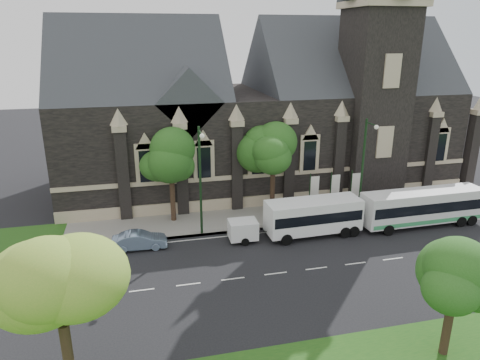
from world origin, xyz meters
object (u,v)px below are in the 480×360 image
object	(u,v)px
banner_flag_center	(334,189)
car_far_black	(44,254)
tree_park_east	(457,272)
shuttle_bus	(313,215)
tour_coach	(422,207)
tree_walk_left	(173,158)
street_lamp_mid	(201,176)
banner_flag_left	(313,191)
banner_flag_right	(354,187)
tree_park_near	(64,278)
street_lamp_near	(364,164)
tree_walk_right	(275,151)
sedan	(140,240)
box_trailer	(243,230)

from	to	relation	value
banner_flag_center	car_far_black	world-z (taller)	banner_flag_center
tree_park_east	car_far_black	distance (m)	26.65
shuttle_bus	tour_coach	bearing A→B (deg)	-4.06
tree_walk_left	street_lamp_mid	size ratio (longest dim) A/B	0.85
banner_flag_left	banner_flag_right	distance (m)	4.00
tree_park_near	street_lamp_near	xyz separation A→B (m)	(21.77, 15.86, -1.30)
tree_walk_right	sedan	bearing A→B (deg)	-158.70
tree_park_near	tree_walk_left	bearing A→B (deg)	72.95
tree_walk_left	banner_flag_left	xyz separation A→B (m)	(12.08, -1.70, -3.35)
tree_park_near	sedan	size ratio (longest dim) A/B	2.08
shuttle_bus	banner_flag_right	bearing A→B (deg)	33.01
tree_walk_left	banner_flag_right	world-z (taller)	tree_walk_left
tree_walk_left	box_trailer	bearing A→B (deg)	-47.90
banner_flag_left	shuttle_bus	size ratio (longest dim) A/B	0.51
tree_park_near	banner_flag_left	xyz separation A→B (m)	(18.06, 17.77, -4.03)
tree_walk_right	box_trailer	distance (m)	8.33
tree_park_near	street_lamp_mid	size ratio (longest dim) A/B	0.95
street_lamp_near	street_lamp_mid	distance (m)	14.00
banner_flag_left	sedan	xyz separation A→B (m)	(-15.27, -3.04, -1.70)
banner_flag_left	tree_walk_right	bearing A→B (deg)	150.90
tree_walk_right	banner_flag_right	xyz separation A→B (m)	(7.08, -1.71, -3.43)
tree_walk_right	banner_flag_left	xyz separation A→B (m)	(3.08, -1.71, -3.43)
car_far_black	sedan	bearing A→B (deg)	-81.65
street_lamp_mid	shuttle_bus	xyz separation A→B (m)	(8.83, -1.88, -3.39)
street_lamp_near	tree_walk_right	bearing A→B (deg)	151.94
tree_park_east	shuttle_bus	bearing A→B (deg)	95.28
box_trailer	street_lamp_near	bearing A→B (deg)	10.19
banner_flag_right	banner_flag_center	bearing A→B (deg)	180.00
banner_flag_center	tree_walk_right	bearing A→B (deg)	161.36
tree_park_east	sedan	size ratio (longest dim) A/B	1.53
tree_park_near	tree_walk_left	size ratio (longest dim) A/B	1.12
street_lamp_mid	tree_walk_left	bearing A→B (deg)	116.47
street_lamp_near	banner_flag_center	xyz separation A→B (m)	(-1.71, 1.91, -2.73)
sedan	tree_walk_left	bearing A→B (deg)	-32.00
car_far_black	box_trailer	bearing A→B (deg)	-86.45
banner_flag_center	sedan	bearing A→B (deg)	-170.00
tree_walk_right	banner_flag_center	distance (m)	6.36
tree_walk_right	street_lamp_mid	size ratio (longest dim) A/B	0.87
banner_flag_center	box_trailer	xyz separation A→B (m)	(-9.28, -3.61, -1.40)
tree_walk_left	tour_coach	world-z (taller)	tree_walk_left
tree_walk_right	street_lamp_near	distance (m)	7.72
shuttle_bus	sedan	distance (m)	13.88
banner_flag_left	banner_flag_right	size ratio (longest dim) A/B	1.00
street_lamp_near	banner_flag_left	xyz separation A→B (m)	(-3.71, 1.91, -2.73)
tree_park_near	sedan	xyz separation A→B (m)	(2.79, 14.73, -5.74)
street_lamp_mid	sedan	size ratio (longest dim) A/B	2.19
banner_flag_right	car_far_black	distance (m)	26.27
tree_park_near	banner_flag_center	bearing A→B (deg)	41.54
banner_flag_right	tour_coach	bearing A→B (deg)	-44.45
sedan	car_far_black	xyz separation A→B (m)	(-6.70, -0.56, -0.01)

